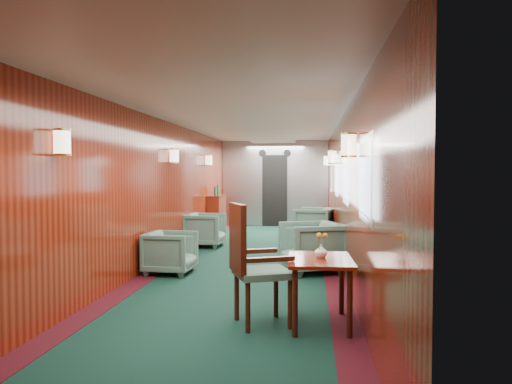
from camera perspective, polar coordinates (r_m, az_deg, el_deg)
room at (r=8.17m, az=-0.76°, el=3.13°), size 12.00×12.10×2.40m
bulkhead at (r=14.06m, az=2.18°, el=0.92°), size 2.98×0.17×2.39m
windows_right at (r=8.37m, az=9.62°, el=1.81°), size 0.02×8.60×0.80m
wall_sconces at (r=8.74m, az=-0.31°, el=4.09°), size 2.97×7.97×0.25m
dining_table at (r=5.00m, az=7.34°, el=-8.73°), size 0.65×0.91×0.66m
side_chair at (r=4.94m, az=-0.52°, el=-7.72°), size 0.69×0.71×1.21m
credenza at (r=12.53m, az=-4.52°, el=-2.47°), size 0.33×1.05×1.22m
flower_vase at (r=5.02m, az=7.44°, el=-6.69°), size 0.15×0.15×0.13m
armchair_left_near at (r=7.59m, az=-9.74°, el=-6.83°), size 0.74×0.72×0.63m
armchair_left_far at (r=10.21m, az=-5.81°, el=-4.32°), size 0.79×0.77×0.69m
armchair_right_near at (r=7.60m, az=6.39°, el=-6.28°), size 1.07×1.06×0.77m
armchair_right_far at (r=11.19m, az=6.63°, el=-3.63°), size 0.97×0.96×0.73m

